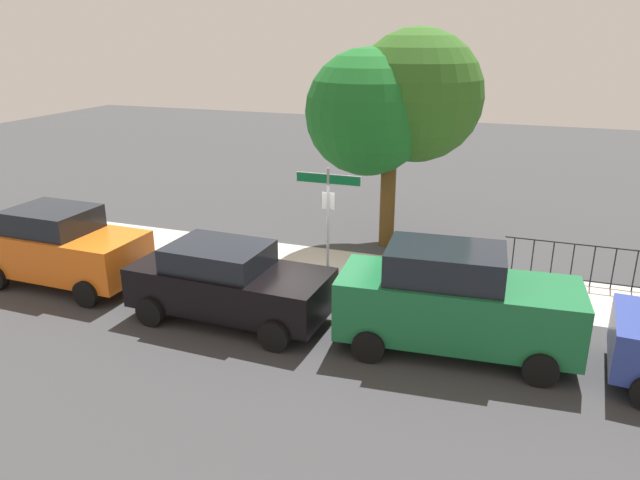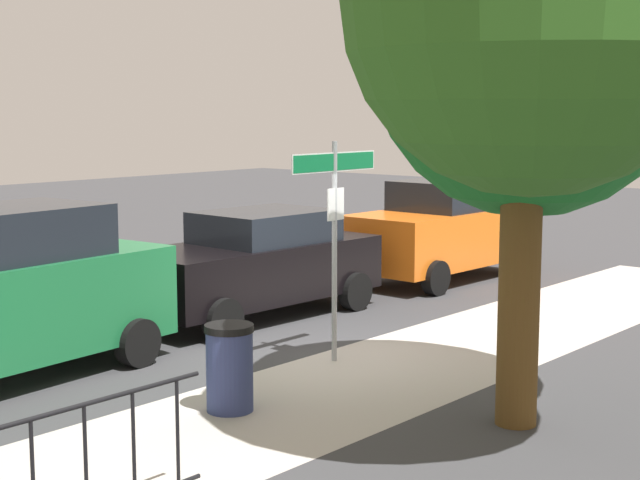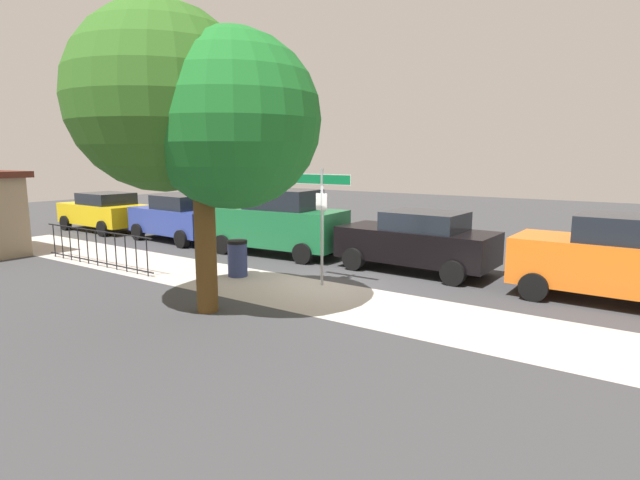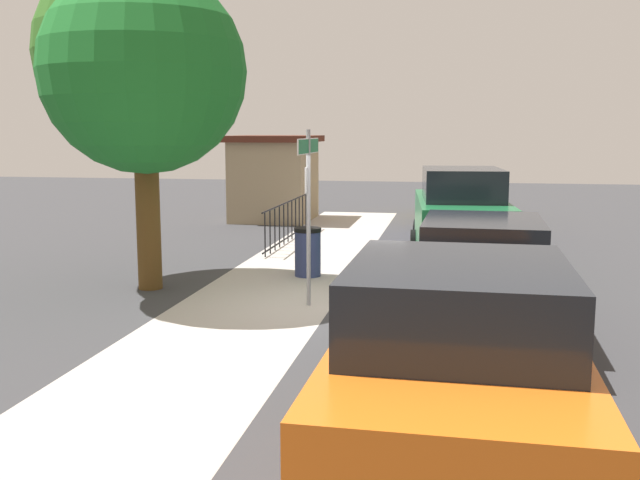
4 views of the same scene
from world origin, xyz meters
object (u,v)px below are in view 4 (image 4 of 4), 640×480
Objects in this scene: shade_tree at (139,58)px; car_green at (460,221)px; car_black at (481,275)px; trash_bin at (308,252)px; car_yellow at (455,192)px; street_sign at (308,180)px; car_blue at (460,205)px; car_orange at (456,381)px; utility_shed at (274,177)px.

shade_tree is 7.05m from car_green.
car_black reaches higher than trash_bin.
car_yellow is (12.12, -5.71, -3.34)m from shade_tree.
shade_tree is (0.95, 3.30, 2.09)m from street_sign.
shade_tree is at bearing 156.62° from car_yellow.
car_orange is at bearing -176.59° from car_blue.
car_yellow is at bearing -10.45° from street_sign.
shade_tree is 10.77m from utility_shed.
shade_tree is 9.64m from car_orange.
street_sign is 2.94m from trash_bin.
trash_bin is (1.46, -2.80, -3.70)m from shade_tree.
street_sign reaches higher than utility_shed.
car_green is (9.60, -0.10, 0.09)m from car_orange.
car_blue is (9.60, 0.23, 0.03)m from car_black.
utility_shed is (7.88, 5.89, 0.33)m from car_green.
car_yellow is at bearing -25.22° from shade_tree.
car_black is at bearing -174.69° from car_blue.
car_black is 14.10m from utility_shed.
shade_tree reaches higher than car_yellow.
car_black is at bearing -176.77° from car_yellow.
street_sign is 0.70× the size of car_blue.
car_blue is at bearing 0.54° from car_orange.
shade_tree is at bearing -179.44° from utility_shed.
trash_bin is (-5.86, 3.03, -0.40)m from car_blue.
car_green is at bearing 0.49° from car_orange.
utility_shed is (10.40, 0.10, -2.80)m from shade_tree.
car_orange reaches higher than car_black.
car_green is at bearing -143.20° from utility_shed.
car_black is 1.36× the size of utility_shed.
car_black is (-2.28, -6.06, -3.32)m from shade_tree.
car_orange is (-7.08, -5.70, -3.22)m from shade_tree.
street_sign is 6.67m from car_orange.
trash_bin is at bearing 42.79° from car_black.
shade_tree reaches higher than street_sign.
utility_shed is 9.44m from trash_bin.
car_blue is 4.26× the size of trash_bin.
car_blue is at bearing -38.50° from shade_tree.
car_orange is at bearing 175.00° from car_green.
car_yellow is at bearing 3.13° from car_black.
car_green is 1.07× the size of car_yellow.
trash_bin is at bearing -162.02° from utility_shed.
car_black is (-1.33, -2.76, -1.23)m from street_sign.
car_orange is 0.98× the size of car_blue.
car_blue is 6.61m from trash_bin.
shade_tree is 1.51× the size of car_orange.
street_sign is 4.02m from shade_tree.
utility_shed reaches higher than car_yellow.
trash_bin is at bearing 166.57° from car_yellow.
shade_tree is 13.81m from car_yellow.
utility_shed is (11.35, 3.40, -0.71)m from street_sign.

